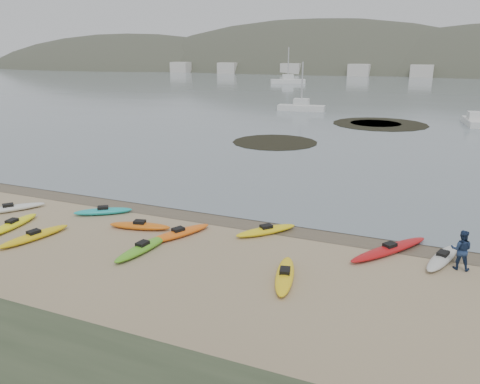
% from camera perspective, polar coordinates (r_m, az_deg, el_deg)
% --- Properties ---
extents(ground, '(600.00, 600.00, 0.00)m').
position_cam_1_polar(ground, '(24.99, -0.00, -3.29)').
color(ground, tan).
rests_on(ground, ground).
extents(wet_sand, '(60.00, 60.00, 0.00)m').
position_cam_1_polar(wet_sand, '(24.73, -0.27, -3.50)').
color(wet_sand, brown).
rests_on(wet_sand, ground).
extents(water, '(1200.00, 1200.00, 0.00)m').
position_cam_1_polar(water, '(321.84, 21.99, 14.24)').
color(water, slate).
rests_on(water, ground).
extents(kayaks, '(24.58, 8.99, 0.34)m').
position_cam_1_polar(kayaks, '(22.63, -7.74, -5.22)').
color(kayaks, yellow).
rests_on(kayaks, ground).
extents(person_east, '(0.86, 0.68, 1.69)m').
position_cam_1_polar(person_east, '(21.19, 25.36, -6.38)').
color(person_east, navy).
rests_on(person_east, ground).
extents(kelp_mats, '(17.70, 25.70, 0.04)m').
position_cam_1_polar(kelp_mats, '(55.37, 13.60, 7.53)').
color(kelp_mats, black).
rests_on(kelp_mats, water).
extents(moored_boats, '(92.43, 71.53, 1.27)m').
position_cam_1_polar(moored_boats, '(105.80, 21.81, 11.39)').
color(moored_boats, silver).
rests_on(moored_boats, ground).
extents(far_town, '(199.00, 5.00, 4.00)m').
position_cam_1_polar(far_town, '(166.76, 22.47, 13.43)').
color(far_town, beige).
rests_on(far_town, ground).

